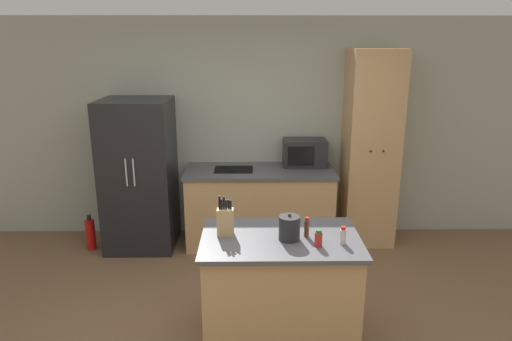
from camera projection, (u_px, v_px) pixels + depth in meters
The scene contains 12 objects.
wall_back at pixel (248, 129), 5.48m from camera, with size 7.20×0.06×2.60m.
refrigerator at pixel (140, 174), 5.20m from camera, with size 0.76×0.77×1.71m.
back_counter at pixel (260, 206), 5.36m from camera, with size 1.71×0.72×0.90m.
pantry_cabinet at pixel (370, 149), 5.25m from camera, with size 0.58×0.58×2.25m.
kitchen_island at pixel (280, 288), 3.61m from camera, with size 1.22×0.80×0.88m.
microwave at pixel (305, 153), 5.35m from camera, with size 0.50×0.33×0.32m.
knife_block at pixel (225, 221), 3.50m from camera, with size 0.13×0.08×0.32m.
spice_bottle_tall_dark at pixel (343, 236), 3.36m from camera, with size 0.05×0.05×0.14m.
spice_bottle_short_red at pixel (307, 228), 3.48m from camera, with size 0.04×0.04×0.16m.
spice_bottle_amber_oil at pixel (318, 239), 3.32m from camera, with size 0.06×0.06×0.13m.
kettle at pixel (289, 228), 3.42m from camera, with size 0.16×0.16×0.21m.
fire_extinguisher at pixel (91, 234), 5.25m from camera, with size 0.10×0.10×0.42m.
Camera 1 is at (0.04, -3.08, 2.33)m, focal length 32.00 mm.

